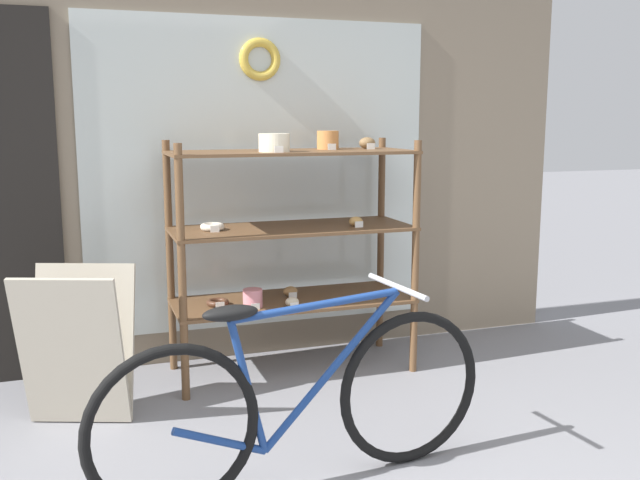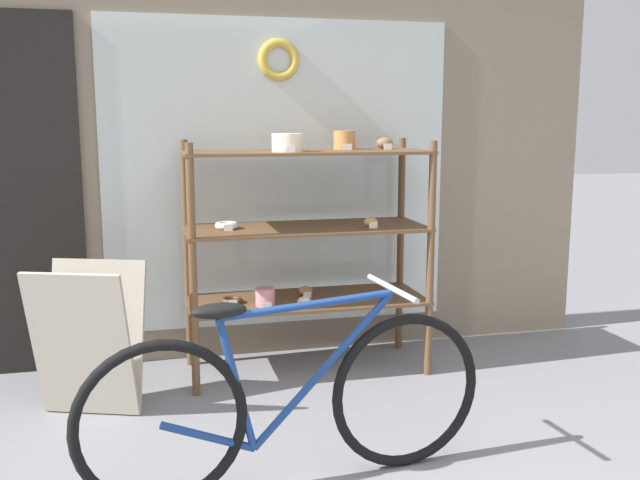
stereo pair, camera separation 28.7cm
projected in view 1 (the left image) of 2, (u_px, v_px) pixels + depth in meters
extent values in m
cube|color=gray|center=(225.00, 71.00, 4.30)|extent=(4.56, 0.08, 3.57)
cube|color=silver|center=(261.00, 175.00, 4.42)|extent=(2.16, 0.02, 1.90)
torus|color=gold|center=(260.00, 59.00, 4.29)|extent=(0.26, 0.06, 0.26)
cylinder|color=brown|center=(182.00, 275.00, 3.74)|extent=(0.04, 0.04, 1.38)
cylinder|color=brown|center=(415.00, 259.00, 4.17)|extent=(0.04, 0.04, 1.38)
cylinder|color=brown|center=(170.00, 257.00, 4.21)|extent=(0.04, 0.04, 1.38)
cylinder|color=brown|center=(381.00, 244.00, 4.64)|extent=(0.04, 0.04, 1.38)
cube|color=brown|center=(292.00, 300.00, 4.23)|extent=(1.40, 0.55, 0.02)
cube|color=brown|center=(292.00, 228.00, 4.16)|extent=(1.40, 0.55, 0.02)
cube|color=brown|center=(291.00, 152.00, 4.08)|extent=(1.40, 0.55, 0.02)
ellipsoid|color=beige|center=(292.00, 302.00, 4.05)|extent=(0.08, 0.07, 0.06)
cube|color=white|center=(294.00, 306.00, 4.01)|extent=(0.05, 0.00, 0.04)
torus|color=#4C2D1E|center=(218.00, 302.00, 4.08)|extent=(0.13, 0.13, 0.03)
cube|color=white|center=(220.00, 305.00, 4.02)|extent=(0.05, 0.00, 0.04)
ellipsoid|color=brown|center=(367.00, 143.00, 4.30)|extent=(0.10, 0.09, 0.07)
cube|color=white|center=(371.00, 146.00, 4.25)|extent=(0.05, 0.00, 0.04)
cylinder|color=beige|center=(274.00, 143.00, 3.92)|extent=(0.17, 0.17, 0.10)
cube|color=white|center=(279.00, 149.00, 3.84)|extent=(0.05, 0.00, 0.04)
ellipsoid|color=#AD7F4C|center=(290.00, 291.00, 4.29)|extent=(0.09, 0.07, 0.06)
cube|color=white|center=(293.00, 295.00, 4.24)|extent=(0.05, 0.00, 0.04)
cylinder|color=#C67F42|center=(328.00, 140.00, 4.24)|extent=(0.13, 0.13, 0.11)
cube|color=white|center=(332.00, 147.00, 4.18)|extent=(0.05, 0.00, 0.04)
ellipsoid|color=tan|center=(356.00, 221.00, 4.18)|extent=(0.08, 0.07, 0.06)
cube|color=white|center=(359.00, 224.00, 4.13)|extent=(0.05, 0.00, 0.04)
cylinder|color=pink|center=(253.00, 298.00, 4.04)|extent=(0.11, 0.11, 0.10)
cube|color=white|center=(255.00, 307.00, 3.99)|extent=(0.05, 0.00, 0.04)
torus|color=beige|center=(212.00, 227.00, 4.03)|extent=(0.14, 0.14, 0.04)
cube|color=white|center=(215.00, 229.00, 3.96)|extent=(0.05, 0.00, 0.04)
torus|color=black|center=(173.00, 431.00, 2.68)|extent=(0.68, 0.11, 0.68)
torus|color=black|center=(411.00, 388.00, 3.11)|extent=(0.68, 0.11, 0.68)
cylinder|color=navy|center=(332.00, 369.00, 2.93)|extent=(0.62, 0.09, 0.62)
cylinder|color=navy|center=(318.00, 305.00, 2.85)|extent=(0.73, 0.11, 0.07)
cylinder|color=navy|center=(248.00, 387.00, 2.78)|extent=(0.16, 0.05, 0.56)
cylinder|color=navy|center=(220.00, 441.00, 2.76)|extent=(0.38, 0.07, 0.18)
ellipsoid|color=black|center=(230.00, 313.00, 2.70)|extent=(0.23, 0.11, 0.06)
cylinder|color=#B2B2B7|center=(397.00, 287.00, 2.99)|extent=(0.07, 0.46, 0.02)
cube|color=#B2A893|center=(71.00, 353.00, 3.41)|extent=(0.54, 0.36, 0.77)
cube|color=#B2A893|center=(84.00, 341.00, 3.59)|extent=(0.54, 0.36, 0.77)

